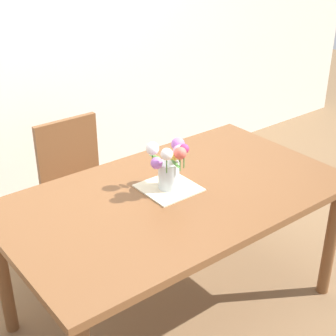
% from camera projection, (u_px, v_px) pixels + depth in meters
% --- Properties ---
extents(ground_plane, '(12.00, 12.00, 0.00)m').
position_uv_depth(ground_plane, '(175.00, 308.00, 2.89)').
color(ground_plane, brown).
extents(back_wall, '(7.00, 0.10, 2.80)m').
position_uv_depth(back_wall, '(28.00, 19.00, 3.38)').
color(back_wall, silver).
rests_on(back_wall, ground_plane).
extents(dining_table, '(1.76, 1.02, 0.77)m').
position_uv_depth(dining_table, '(176.00, 207.00, 2.58)').
color(dining_table, brown).
rests_on(dining_table, ground_plane).
extents(chair_far, '(0.42, 0.42, 0.90)m').
position_uv_depth(chair_far, '(78.00, 180.00, 3.19)').
color(chair_far, brown).
rests_on(chair_far, ground_plane).
extents(placemat, '(0.27, 0.27, 0.01)m').
position_uv_depth(placemat, '(168.00, 188.00, 2.58)').
color(placemat, beige).
rests_on(placemat, dining_table).
extents(flower_vase, '(0.22, 0.24, 0.26)m').
position_uv_depth(flower_vase, '(170.00, 163.00, 2.51)').
color(flower_vase, silver).
rests_on(flower_vase, placemat).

